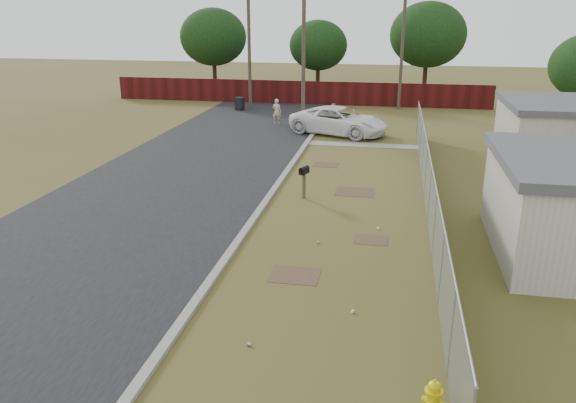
% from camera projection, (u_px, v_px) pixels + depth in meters
% --- Properties ---
extents(ground, '(120.00, 120.00, 0.00)m').
position_uv_depth(ground, '(340.00, 217.00, 20.40)').
color(ground, brown).
rests_on(ground, ground).
extents(street, '(15.10, 60.00, 0.12)m').
position_uv_depth(street, '(226.00, 154.00, 29.06)').
color(street, black).
rests_on(street, ground).
extents(chainlink_fence, '(0.10, 27.06, 2.02)m').
position_uv_depth(chainlink_fence, '(429.00, 192.00, 20.54)').
color(chainlink_fence, gray).
rests_on(chainlink_fence, ground).
extents(privacy_fence, '(30.00, 0.12, 1.80)m').
position_uv_depth(privacy_fence, '(296.00, 92.00, 44.39)').
color(privacy_fence, '#450F0E').
rests_on(privacy_fence, ground).
extents(utility_poles, '(12.60, 8.24, 9.00)m').
position_uv_depth(utility_poles, '(319.00, 47.00, 38.72)').
color(utility_poles, brown).
rests_on(utility_poles, ground).
extents(horizon_trees, '(33.32, 31.94, 7.78)m').
position_uv_depth(horizon_trees, '(386.00, 46.00, 40.63)').
color(horizon_trees, '#382719').
rests_on(horizon_trees, ground).
extents(fire_hydrant, '(0.47, 0.47, 0.91)m').
position_uv_depth(fire_hydrant, '(433.00, 402.00, 10.12)').
color(fire_hydrant, yellow).
rests_on(fire_hydrant, ground).
extents(mailbox, '(0.37, 0.57, 1.31)m').
position_uv_depth(mailbox, '(304.00, 173.00, 22.02)').
color(mailbox, brown).
rests_on(mailbox, ground).
extents(pickup_truck, '(6.42, 4.54, 1.63)m').
position_uv_depth(pickup_truck, '(339.00, 121.00, 33.56)').
color(pickup_truck, white).
rests_on(pickup_truck, ground).
extents(pedestrian, '(0.68, 0.53, 1.67)m').
position_uv_depth(pedestrian, '(277.00, 112.00, 36.45)').
color(pedestrian, '#C6B491').
rests_on(pedestrian, ground).
extents(trash_bin, '(0.70, 0.77, 0.95)m').
position_uv_depth(trash_bin, '(240.00, 104.00, 41.74)').
color(trash_bin, black).
rests_on(trash_bin, ground).
extents(scattered_litter, '(2.70, 7.73, 0.07)m').
position_uv_depth(scattered_litter, '(330.00, 273.00, 15.91)').
color(scattered_litter, silver).
rests_on(scattered_litter, ground).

